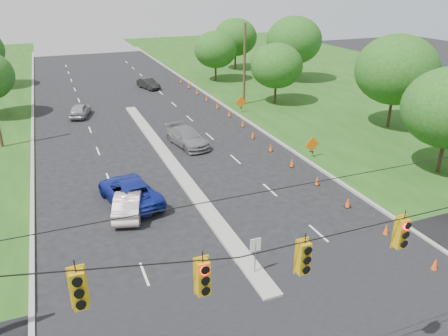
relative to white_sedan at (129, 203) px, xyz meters
name	(u,v)px	position (x,y,z in m)	size (l,w,h in m)	color
curb_left	(33,144)	(-5.58, 15.62, -0.73)	(0.25, 110.00, 0.16)	gray
curb_right	(242,118)	(14.62, 15.62, -0.73)	(0.25, 110.00, 0.16)	gray
median	(172,164)	(4.52, 6.62, -0.73)	(1.00, 34.00, 0.18)	gray
median_sign	(255,249)	(4.52, -8.38, 0.73)	(0.55, 0.06, 2.05)	gray
signal_span	(356,274)	(4.47, -15.38, 4.24)	(25.60, 0.32, 9.00)	#422D1C
utility_pole_far_right	(244,65)	(17.02, 20.62, 3.77)	(0.28, 0.28, 9.00)	#422D1C
cone_0	(435,264)	(12.95, -11.38, -0.38)	(0.32, 0.32, 0.70)	#F15416
cone_1	(386,229)	(12.95, -7.88, -0.38)	(0.32, 0.32, 0.70)	#F15416
cone_2	(348,202)	(12.95, -4.38, -0.38)	(0.32, 0.32, 0.70)	#F15416
cone_3	(317,180)	(12.95, -0.88, -0.38)	(0.32, 0.32, 0.70)	#F15416
cone_4	(292,163)	(12.95, 2.62, -0.38)	(0.32, 0.32, 0.70)	#F15416
cone_5	(271,148)	(12.95, 6.12, -0.38)	(0.32, 0.32, 0.70)	#F15416
cone_6	(253,135)	(12.95, 9.62, -0.38)	(0.32, 0.32, 0.70)	#F15416
cone_7	(243,123)	(13.55, 13.12, -0.38)	(0.32, 0.32, 0.70)	#F15416
cone_8	(229,114)	(13.55, 16.62, -0.38)	(0.32, 0.32, 0.70)	#F15416
cone_9	(217,105)	(13.55, 20.12, -0.38)	(0.32, 0.32, 0.70)	#F15416
cone_10	(207,98)	(13.55, 23.62, -0.38)	(0.32, 0.32, 0.70)	#F15416
cone_11	(197,92)	(13.55, 27.12, -0.38)	(0.32, 0.32, 0.70)	#F15416
cone_12	(189,86)	(13.55, 30.62, -0.38)	(0.32, 0.32, 0.70)	#F15416
cone_13	(181,81)	(13.55, 34.12, -0.38)	(0.32, 0.32, 0.70)	#F15416
work_sign_1	(312,145)	(15.32, 3.62, 0.36)	(1.27, 0.58, 1.37)	black
work_sign_2	(241,103)	(15.32, 17.62, 0.36)	(1.27, 0.58, 1.37)	black
tree_8	(396,70)	(26.52, 7.62, 4.85)	(7.56, 7.56, 8.82)	black
tree_9	(277,66)	(20.52, 19.62, 3.60)	(5.88, 5.88, 6.86)	black
tree_10	(294,40)	(28.52, 29.62, 4.85)	(7.56, 7.56, 8.82)	black
tree_11	(235,37)	(24.52, 40.62, 4.23)	(6.72, 6.72, 7.84)	black
tree_12	(215,50)	(18.52, 33.62, 3.60)	(5.88, 5.88, 6.86)	black
white_sedan	(129,203)	(0.00, 0.00, 0.00)	(1.55, 4.44, 1.46)	beige
blue_pickup	(129,191)	(0.31, 1.35, 0.09)	(2.72, 5.90, 1.64)	navy
silver_car_far	(187,137)	(6.93, 10.08, 0.04)	(2.15, 5.29, 1.54)	gray
silver_car_oncoming	(80,110)	(-0.88, 22.59, -0.04)	(1.64, 4.07, 1.39)	#95969A
dark_car_receding	(148,84)	(8.61, 32.49, -0.07)	(1.40, 4.01, 1.32)	black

